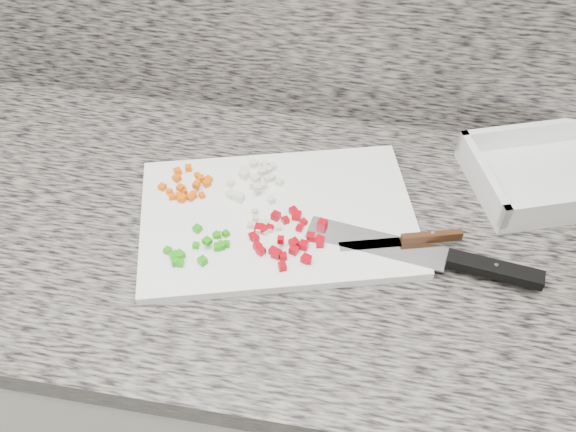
# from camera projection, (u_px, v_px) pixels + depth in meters

# --- Properties ---
(cabinet) EXTENTS (3.92, 0.62, 0.86)m
(cabinet) POSITION_uv_depth(u_px,v_px,m) (238.00, 369.00, 1.37)
(cabinet) COLOR white
(cabinet) RESTS_ON ground
(countertop) EXTENTS (3.96, 0.64, 0.04)m
(countertop) POSITION_uv_depth(u_px,v_px,m) (222.00, 228.00, 1.04)
(countertop) COLOR slate
(countertop) RESTS_ON cabinet
(cutting_board) EXTENTS (0.49, 0.40, 0.01)m
(cutting_board) POSITION_uv_depth(u_px,v_px,m) (278.00, 217.00, 1.02)
(cutting_board) COLOR white
(cutting_board) RESTS_ON countertop
(carrot_pile) EXTENTS (0.08, 0.08, 0.02)m
(carrot_pile) POSITION_uv_depth(u_px,v_px,m) (187.00, 186.00, 1.05)
(carrot_pile) COLOR #E95D05
(carrot_pile) RESTS_ON cutting_board
(onion_pile) EXTENTS (0.09, 0.10, 0.02)m
(onion_pile) POSITION_uv_depth(u_px,v_px,m) (254.00, 180.00, 1.06)
(onion_pile) COLOR silver
(onion_pile) RESTS_ON cutting_board
(green_pepper_pile) EXTENTS (0.09, 0.08, 0.02)m
(green_pepper_pile) POSITION_uv_depth(u_px,v_px,m) (198.00, 248.00, 0.96)
(green_pepper_pile) COLOR #239B0E
(green_pepper_pile) RESTS_ON cutting_board
(red_pepper_pile) EXTENTS (0.12, 0.13, 0.02)m
(red_pepper_pile) POSITION_uv_depth(u_px,v_px,m) (289.00, 238.00, 0.97)
(red_pepper_pile) COLOR #AF020F
(red_pepper_pile) RESTS_ON cutting_board
(garlic_pile) EXTENTS (0.05, 0.05, 0.01)m
(garlic_pile) POSITION_uv_depth(u_px,v_px,m) (263.00, 224.00, 0.99)
(garlic_pile) COLOR beige
(garlic_pile) RESTS_ON cutting_board
(chef_knife) EXTENTS (0.35, 0.09, 0.02)m
(chef_knife) POSITION_uv_depth(u_px,v_px,m) (453.00, 260.00, 0.94)
(chef_knife) COLOR silver
(chef_knife) RESTS_ON cutting_board
(paring_knife) EXTENTS (0.19, 0.07, 0.02)m
(paring_knife) POSITION_uv_depth(u_px,v_px,m) (416.00, 239.00, 0.97)
(paring_knife) COLOR silver
(paring_knife) RESTS_ON cutting_board
(tray) EXTENTS (0.32, 0.27, 0.06)m
(tray) POSITION_uv_depth(u_px,v_px,m) (552.00, 175.00, 1.07)
(tray) COLOR white
(tray) RESTS_ON countertop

